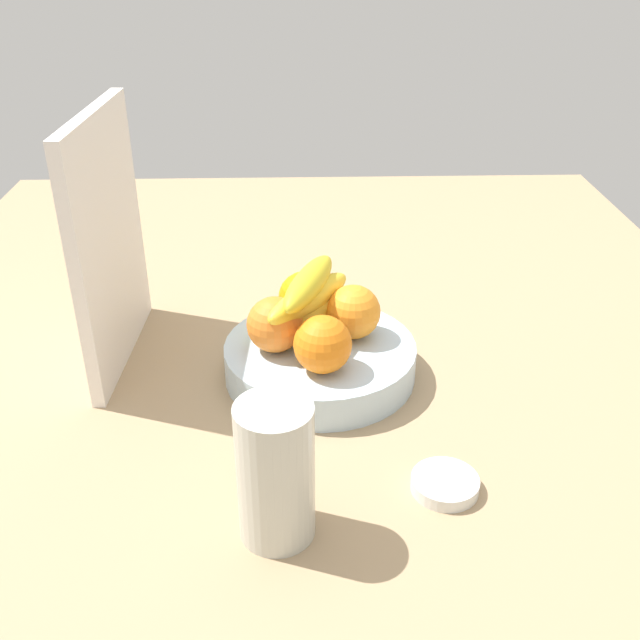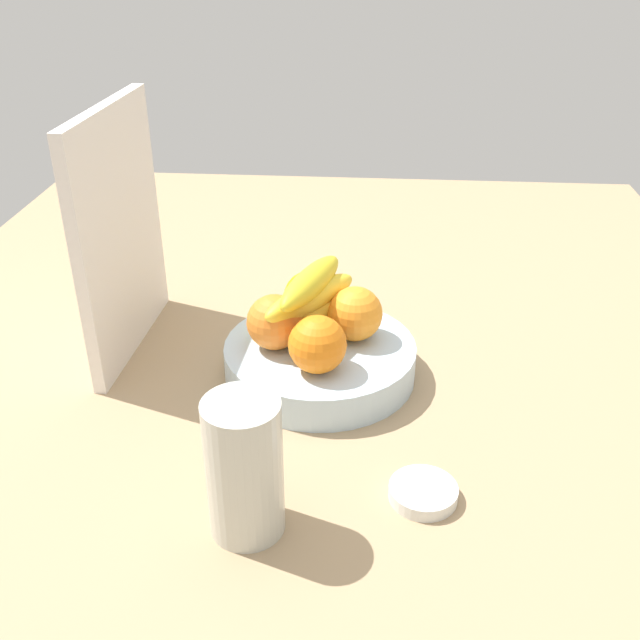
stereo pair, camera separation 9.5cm
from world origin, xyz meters
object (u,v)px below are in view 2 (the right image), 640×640
object	(u,v)px
banana_bunch	(312,303)
jar_lid	(423,492)
cutting_board	(120,234)
orange_center	(310,297)
orange_back_left	(275,321)
fruit_bowl	(320,360)
orange_front_right	(355,314)
orange_front_left	(317,344)
thermos_tumbler	(244,468)

from	to	relation	value
banana_bunch	jar_lid	distance (cm)	32.06
cutting_board	jar_lid	size ratio (longest dim) A/B	4.60
orange_center	orange_back_left	xyz separation A→B (cm)	(-7.44, 4.19, 0.00)
fruit_bowl	jar_lid	xyz separation A→B (cm)	(-24.26, -13.60, -1.69)
orange_front_right	orange_center	world-z (taller)	same
orange_front_left	banana_bunch	xyz separation A→B (cm)	(8.75, 1.52, 1.43)
orange_front_right	banana_bunch	xyz separation A→B (cm)	(0.06, 6.11, 1.43)
orange_back_left	jar_lid	xyz separation A→B (cm)	(-23.81, -19.80, -8.06)
banana_bunch	thermos_tumbler	distance (cm)	32.85
cutting_board	orange_back_left	bearing A→B (deg)	-104.88
orange_center	cutting_board	xyz separation A→B (cm)	(-0.11, 27.16, 9.13)
orange_front_left	orange_back_left	bearing A→B (deg)	47.45
orange_center	banana_bunch	distance (cm)	4.79
fruit_bowl	thermos_tumbler	distance (cm)	31.04
fruit_bowl	thermos_tumbler	xyz separation A→B (cm)	(-30.05, 5.45, 5.58)
cutting_board	thermos_tumbler	world-z (taller)	cutting_board
cutting_board	thermos_tumbler	bearing A→B (deg)	-144.47
orange_back_left	orange_front_right	bearing A→B (deg)	-75.40
orange_center	thermos_tumbler	world-z (taller)	thermos_tumbler
orange_center	jar_lid	xyz separation A→B (cm)	(-31.25, -15.61, -8.06)
orange_back_left	thermos_tumbler	xyz separation A→B (cm)	(-29.60, -0.75, -0.79)
fruit_bowl	jar_lid	bearing A→B (deg)	-150.72
fruit_bowl	orange_center	bearing A→B (deg)	16.04
orange_center	thermos_tumbler	distance (cm)	37.21
orange_front_left	banana_bunch	size ratio (longest dim) A/B	0.44
orange_center	thermos_tumbler	xyz separation A→B (cm)	(-37.04, 3.44, -0.79)
orange_front_left	thermos_tumbler	distance (cm)	24.43
fruit_bowl	thermos_tumbler	bearing A→B (deg)	169.72
jar_lid	orange_back_left	bearing A→B (deg)	39.74
orange_back_left	cutting_board	size ratio (longest dim) A/B	0.21
orange_front_right	thermos_tumbler	size ratio (longest dim) A/B	0.48
orange_back_left	orange_center	bearing A→B (deg)	-29.41
orange_front_left	orange_front_right	world-z (taller)	same
orange_front_right	cutting_board	bearing A→B (deg)	82.49
orange_front_right	orange_back_left	xyz separation A→B (cm)	(-2.85, 10.95, 0.00)
orange_front_left	orange_front_right	distance (cm)	9.83
banana_bunch	thermos_tumbler	xyz separation A→B (cm)	(-32.51, 4.09, -2.22)
banana_bunch	jar_lid	world-z (taller)	banana_bunch
fruit_bowl	orange_back_left	bearing A→B (deg)	94.09
fruit_bowl	orange_front_right	xyz separation A→B (cm)	(2.41, -4.75, 6.37)
orange_front_right	jar_lid	distance (cm)	29.23
cutting_board	fruit_bowl	bearing A→B (deg)	-100.46
banana_bunch	cutting_board	bearing A→B (deg)	80.98
orange_center	cutting_board	size ratio (longest dim) A/B	0.21
jar_lid	orange_center	bearing A→B (deg)	26.54
orange_center	cutting_board	world-z (taller)	cutting_board
orange_front_right	orange_back_left	distance (cm)	11.32
cutting_board	thermos_tumbler	xyz separation A→B (cm)	(-36.93, -23.72, -9.92)
thermos_tumbler	orange_front_left	bearing A→B (deg)	-13.27
orange_front_left	orange_front_right	bearing A→B (deg)	-27.87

